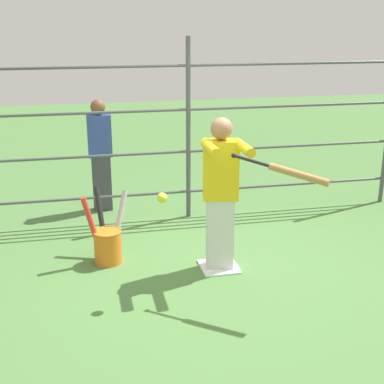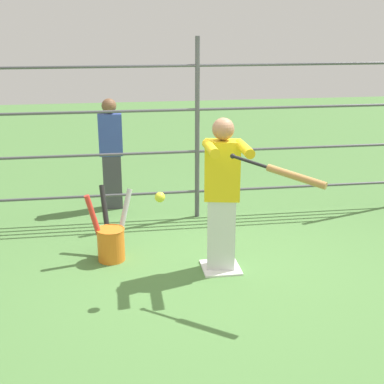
{
  "view_description": "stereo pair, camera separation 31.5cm",
  "coord_description": "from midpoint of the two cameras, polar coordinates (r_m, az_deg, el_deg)",
  "views": [
    {
      "loc": [
        1.39,
        5.03,
        2.56
      ],
      "look_at": [
        0.34,
        0.19,
        0.94
      ],
      "focal_mm": 50.0,
      "sensor_mm": 36.0,
      "label": 1
    },
    {
      "loc": [
        1.08,
        5.09,
        2.56
      ],
      "look_at": [
        0.34,
        0.19,
        0.94
      ],
      "focal_mm": 50.0,
      "sensor_mm": 36.0,
      "label": 2
    }
  ],
  "objects": [
    {
      "name": "home_plate",
      "position": [
        5.8,
        4.65,
        -8.05
      ],
      "size": [
        0.4,
        0.4,
        0.02
      ],
      "color": "white",
      "rests_on": "ground"
    },
    {
      "name": "batter",
      "position": [
        5.46,
        4.92,
        0.11
      ],
      "size": [
        0.41,
        0.61,
        1.63
      ],
      "color": "silver",
      "rests_on": "ground"
    },
    {
      "name": "softball_in_flight",
      "position": [
        4.89,
        -1.6,
        -0.58
      ],
      "size": [
        0.1,
        0.1,
        0.1
      ],
      "color": "yellow"
    },
    {
      "name": "bystander_behind_fence",
      "position": [
        7.4,
        -7.41,
        4.2
      ],
      "size": [
        0.32,
        0.2,
        1.54
      ],
      "color": "#3F3F47",
      "rests_on": "ground"
    },
    {
      "name": "baseball_bat_swinging",
      "position": [
        4.74,
        12.09,
        1.89
      ],
      "size": [
        0.71,
        0.66,
        0.19
      ],
      "color": "black"
    },
    {
      "name": "bat_bucket",
      "position": [
        5.95,
        -7.18,
        -5.11
      ],
      "size": [
        0.54,
        0.59,
        0.77
      ],
      "color": "orange",
      "rests_on": "ground"
    },
    {
      "name": "ground_plane",
      "position": [
        5.8,
        4.65,
        -8.14
      ],
      "size": [
        24.0,
        24.0,
        0.0
      ],
      "primitive_type": "plane",
      "color": "#4C7A3D"
    },
    {
      "name": "fence_backstop",
      "position": [
        6.91,
        1.88,
        6.54
      ],
      "size": [
        5.79,
        0.06,
        2.35
      ],
      "color": "#4C4C51",
      "rests_on": "ground"
    }
  ]
}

